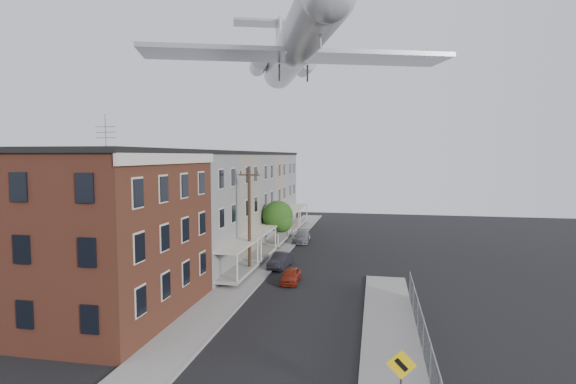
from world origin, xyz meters
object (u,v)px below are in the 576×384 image
object	(u,v)px
utility_pole	(249,219)
street_tree	(279,217)
car_near	(291,275)
airplane	(294,48)
car_mid	(281,260)
car_far	(302,237)
warning_sign	(401,374)

from	to	relation	value
utility_pole	street_tree	bearing A→B (deg)	88.11
car_near	airplane	world-z (taller)	airplane
car_mid	car_far	bearing A→B (deg)	96.28
warning_sign	car_far	size ratio (longest dim) A/B	0.65
airplane	warning_sign	bearing A→B (deg)	-71.21
car_near	car_mid	world-z (taller)	car_mid
warning_sign	car_near	size ratio (longest dim) A/B	0.84
car_near	airplane	size ratio (longest dim) A/B	0.11
car_mid	car_near	bearing A→B (deg)	-62.61
car_near	car_mid	bearing A→B (deg)	110.24
warning_sign	car_mid	distance (m)	23.71
utility_pole	car_near	world-z (taller)	utility_pole
car_far	street_tree	bearing A→B (deg)	-112.75
car_near	utility_pole	bearing A→B (deg)	154.98
utility_pole	car_mid	size ratio (longest dim) A/B	2.31
car_mid	street_tree	bearing A→B (deg)	109.64
street_tree	car_near	size ratio (longest dim) A/B	1.56
street_tree	car_far	xyz separation A→B (m)	(1.67, 4.63, -2.83)
street_tree	car_far	world-z (taller)	street_tree
warning_sign	utility_pole	bearing A→B (deg)	120.48
warning_sign	street_tree	bearing A→B (deg)	110.58
warning_sign	street_tree	xyz separation A→B (m)	(-10.87, 28.95, 1.57)
car_near	street_tree	bearing A→B (deg)	105.57
utility_pole	airplane	world-z (taller)	airplane
street_tree	utility_pole	bearing A→B (deg)	-91.89
car_near	car_far	distance (m)	16.34
warning_sign	utility_pole	world-z (taller)	utility_pole
car_mid	warning_sign	bearing A→B (deg)	-61.18
utility_pole	street_tree	size ratio (longest dim) A/B	1.73
street_tree	car_mid	bearing A→B (deg)	-76.43
warning_sign	street_tree	world-z (taller)	street_tree
street_tree	car_near	xyz separation A→B (m)	(3.47, -11.61, -2.88)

